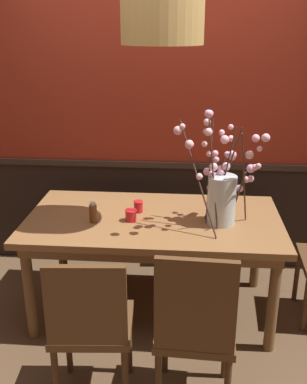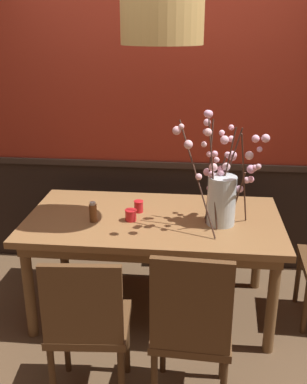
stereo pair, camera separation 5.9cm
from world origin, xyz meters
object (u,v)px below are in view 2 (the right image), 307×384
object	(u,v)px
chair_near_side_right	(191,326)
pendant_lamp	(162,19)
chair_near_side_left	(87,322)
candle_holder_nearer_edge	(131,215)
dining_table	(154,228)
chair_far_side_right	(198,200)
condiment_bottle	(93,212)
vase_with_blossoms	(222,192)
candle_holder_nearer_center	(139,206)

from	to	relation	value
chair_near_side_right	pendant_lamp	size ratio (longest dim) A/B	0.95
chair_near_side_left	candle_holder_nearer_edge	distance (m)	0.88
dining_table	chair_near_side_right	xyz separation A→B (m)	(0.29, -0.90, -0.12)
dining_table	chair_far_side_right	bearing A→B (deg)	71.66
condiment_bottle	chair_near_side_left	bearing A→B (deg)	-79.95
vase_with_blossoms	pendant_lamp	xyz separation A→B (m)	(-0.40, -0.00, 1.05)
condiment_bottle	chair_near_side_right	bearing A→B (deg)	-49.26
chair_far_side_right	candle_holder_nearer_center	size ratio (longest dim) A/B	11.19
candle_holder_nearer_center	candle_holder_nearer_edge	bearing A→B (deg)	-101.93
candle_holder_nearer_edge	candle_holder_nearer_center	bearing A→B (deg)	78.07
vase_with_blossoms	pendant_lamp	bearing A→B (deg)	-179.31
dining_table	candle_holder_nearer_center	bearing A→B (deg)	142.92
vase_with_blossoms	condiment_bottle	bearing A→B (deg)	-176.46
candle_holder_nearer_center	pendant_lamp	size ratio (longest dim) A/B	0.08
vase_with_blossoms	candle_holder_nearer_edge	distance (m)	0.62
chair_near_side_left	condiment_bottle	size ratio (longest dim) A/B	6.64
chair_far_side_right	candle_holder_nearer_center	distance (m)	0.95
dining_table	pendant_lamp	size ratio (longest dim) A/B	1.69
chair_far_side_right	vase_with_blossoms	xyz separation A→B (m)	(0.15, -0.96, 0.43)
vase_with_blossoms	candle_holder_nearer_edge	size ratio (longest dim) A/B	9.64
chair_near_side_left	candle_holder_nearer_center	bearing A→B (deg)	82.11
condiment_bottle	pendant_lamp	size ratio (longest dim) A/B	0.13
chair_near_side_right	chair_far_side_right	world-z (taller)	chair_near_side_right
chair_far_side_right	condiment_bottle	xyz separation A→B (m)	(-0.69, -1.01, 0.28)
condiment_bottle	candle_holder_nearer_center	bearing A→B (deg)	34.78
chair_near_side_right	vase_with_blossoms	bearing A→B (deg)	78.86
vase_with_blossoms	pendant_lamp	size ratio (longest dim) A/B	0.75
chair_far_side_right	condiment_bottle	size ratio (longest dim) A/B	6.76
chair_near_side_left	chair_near_side_right	world-z (taller)	chair_near_side_right
pendant_lamp	candle_holder_nearer_center	bearing A→B (deg)	139.21
dining_table	chair_near_side_left	world-z (taller)	chair_near_side_left
pendant_lamp	chair_near_side_left	bearing A→B (deg)	-109.95
pendant_lamp	dining_table	bearing A→B (deg)	132.81
vase_with_blossoms	condiment_bottle	world-z (taller)	vase_with_blossoms
candle_holder_nearer_center	condiment_bottle	bearing A→B (deg)	-145.22
chair_far_side_right	pendant_lamp	size ratio (longest dim) A/B	0.91
vase_with_blossoms	candle_holder_nearer_center	bearing A→B (deg)	165.89
chair_near_side_left	condiment_bottle	distance (m)	0.86
vase_with_blossoms	candle_holder_nearer_center	xyz separation A→B (m)	(-0.57, 0.14, -0.18)
dining_table	candle_holder_nearer_center	distance (m)	0.19
candle_holder_nearer_edge	condiment_bottle	size ratio (longest dim) A/B	0.58
condiment_bottle	candle_holder_nearer_edge	bearing A→B (deg)	9.20
candle_holder_nearer_edge	pendant_lamp	world-z (taller)	pendant_lamp
vase_with_blossoms	pendant_lamp	distance (m)	1.12
chair_far_side_right	candle_holder_nearer_center	xyz separation A→B (m)	(-0.41, -0.82, 0.25)
chair_near_side_left	candle_holder_nearer_edge	xyz separation A→B (m)	(0.11, 0.84, 0.25)
chair_far_side_right	candle_holder_nearer_edge	xyz separation A→B (m)	(-0.45, -0.97, 0.25)
chair_near_side_left	candle_holder_nearer_center	world-z (taller)	chair_near_side_left
chair_near_side_left	candle_holder_nearer_edge	bearing A→B (deg)	82.87
dining_table	candle_holder_nearer_center	size ratio (longest dim) A/B	20.73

